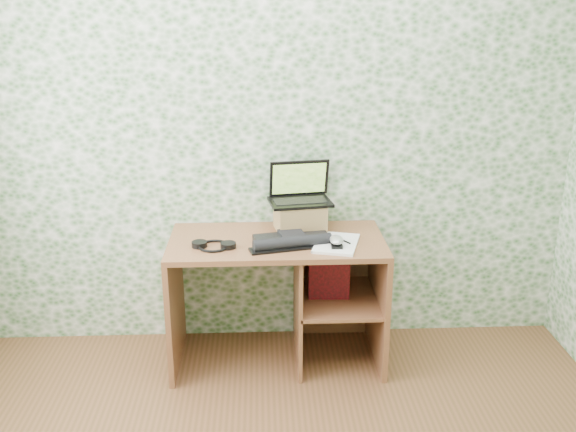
{
  "coord_description": "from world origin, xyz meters",
  "views": [
    {
      "loc": [
        -0.09,
        -1.89,
        2.03
      ],
      "look_at": [
        0.06,
        1.39,
        0.9
      ],
      "focal_mm": 40.0,
      "sensor_mm": 36.0,
      "label": 1
    }
  ],
  "objects_px": {
    "laptop": "(300,192)",
    "riser": "(300,217)",
    "keyboard": "(292,240)",
    "notepad": "(336,243)",
    "desk": "(290,281)"
  },
  "relations": [
    {
      "from": "desk",
      "to": "riser",
      "type": "bearing_deg",
      "value": 62.49
    },
    {
      "from": "desk",
      "to": "laptop",
      "type": "relative_size",
      "value": 3.18
    },
    {
      "from": "desk",
      "to": "laptop",
      "type": "xyz_separation_m",
      "value": [
        0.06,
        0.15,
        0.49
      ]
    },
    {
      "from": "riser",
      "to": "laptop",
      "type": "distance_m",
      "value": 0.14
    },
    {
      "from": "riser",
      "to": "keyboard",
      "type": "distance_m",
      "value": 0.23
    },
    {
      "from": "notepad",
      "to": "keyboard",
      "type": "bearing_deg",
      "value": -169.77
    },
    {
      "from": "keyboard",
      "to": "notepad",
      "type": "distance_m",
      "value": 0.24
    },
    {
      "from": "desk",
      "to": "riser",
      "type": "height_order",
      "value": "riser"
    },
    {
      "from": "keyboard",
      "to": "riser",
      "type": "bearing_deg",
      "value": 62.43
    },
    {
      "from": "laptop",
      "to": "riser",
      "type": "bearing_deg",
      "value": -98.81
    },
    {
      "from": "desk",
      "to": "notepad",
      "type": "xyz_separation_m",
      "value": [
        0.24,
        -0.12,
        0.28
      ]
    },
    {
      "from": "keyboard",
      "to": "notepad",
      "type": "xyz_separation_m",
      "value": [
        0.24,
        -0.02,
        -0.02
      ]
    },
    {
      "from": "desk",
      "to": "riser",
      "type": "relative_size",
      "value": 4.4
    },
    {
      "from": "desk",
      "to": "laptop",
      "type": "distance_m",
      "value": 0.51
    },
    {
      "from": "riser",
      "to": "keyboard",
      "type": "xyz_separation_m",
      "value": [
        -0.06,
        -0.22,
        -0.06
      ]
    }
  ]
}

